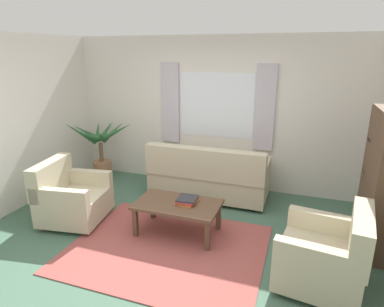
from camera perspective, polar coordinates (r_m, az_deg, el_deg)
The scene contains 11 objects.
ground_plane at distance 4.21m, azimuth -4.40°, elevation -16.23°, with size 6.24×6.24×0.00m, color #476B56.
wall_back at distance 5.74m, azimuth 4.36°, elevation 6.99°, with size 5.32×0.12×2.60m, color silver.
window_with_curtains at distance 5.64m, azimuth 4.17°, elevation 8.35°, with size 1.98×0.07×1.40m.
area_rug at distance 4.21m, azimuth -4.41°, elevation -16.16°, with size 2.36×1.87×0.01m, color #9E4C47.
couch at distance 5.36m, azimuth 2.82°, elevation -4.10°, with size 1.90×0.82×0.92m.
armchair_left at distance 4.97m, azimuth -20.42°, elevation -7.21°, with size 0.94×0.96×0.88m.
armchair_right at distance 3.72m, azimuth 22.50°, elevation -16.15°, with size 0.93×0.94×0.88m.
coffee_table at distance 4.33m, azimuth -2.54°, elevation -9.32°, with size 1.10×0.64×0.44m.
book_stack_on_table at distance 4.31m, azimuth -0.84°, elevation -8.13°, with size 0.27×0.30×0.06m.
potted_plant at distance 6.32m, azimuth -15.65°, elevation 0.49°, with size 1.19×1.10×1.21m.
bookshelf at distance 4.41m, azimuth 29.92°, elevation -4.00°, with size 0.30×0.94×1.72m.
Camera 1 is at (1.45, -3.20, 2.32)m, focal length 30.55 mm.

